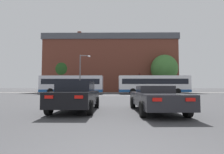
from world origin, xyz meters
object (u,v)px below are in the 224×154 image
at_px(car_saloon_left, 76,96).
at_px(pedestrian_waiting, 124,88).
at_px(street_lamp_junction, 82,70).
at_px(car_roadster_right, 155,98).
at_px(bus_crossing_lead, 154,84).
at_px(bus_crossing_trailing, 72,84).
at_px(traffic_light_far_right, 139,80).
at_px(traffic_light_far_left, 89,80).

xyz_separation_m(car_saloon_left, pedestrian_waiting, (4.18, 29.87, 0.19)).
height_order(car_saloon_left, street_lamp_junction, street_lamp_junction).
height_order(car_roadster_right, bus_crossing_lead, bus_crossing_lead).
relative_size(bus_crossing_trailing, traffic_light_far_right, 2.53).
distance_m(car_saloon_left, traffic_light_far_left, 29.39).
bearing_deg(car_roadster_right, street_lamp_junction, 108.39).
bearing_deg(traffic_light_far_right, pedestrian_waiting, 165.98).
distance_m(car_saloon_left, traffic_light_far_right, 30.07).
xyz_separation_m(bus_crossing_trailing, street_lamp_junction, (1.94, -1.31, 2.36)).
bearing_deg(car_saloon_left, pedestrian_waiting, 82.45).
xyz_separation_m(car_roadster_right, street_lamp_junction, (-7.27, 20.39, 3.39)).
bearing_deg(street_lamp_junction, car_saloon_left, -80.29).
bearing_deg(pedestrian_waiting, car_saloon_left, 94.36).
height_order(bus_crossing_trailing, street_lamp_junction, street_lamp_junction).
bearing_deg(pedestrian_waiting, car_roadster_right, 101.66).
relative_size(traffic_light_far_left, street_lamp_junction, 0.59).
relative_size(traffic_light_far_right, traffic_light_far_left, 1.08).
relative_size(car_saloon_left, traffic_light_far_left, 1.11).
bearing_deg(traffic_light_far_left, car_roadster_right, -75.94).
bearing_deg(car_roadster_right, bus_crossing_trailing, 111.75).
xyz_separation_m(car_roadster_right, traffic_light_far_left, (-7.37, 29.43, 1.98)).
xyz_separation_m(traffic_light_far_left, pedestrian_waiting, (7.72, 0.76, -1.69)).
xyz_separation_m(traffic_light_far_left, street_lamp_junction, (0.10, -9.04, 1.40)).
distance_m(car_roadster_right, bus_crossing_lead, 22.65).
bearing_deg(pedestrian_waiting, bus_crossing_lead, 131.93).
height_order(traffic_light_far_right, pedestrian_waiting, traffic_light_far_right).
height_order(bus_crossing_trailing, traffic_light_far_right, traffic_light_far_right).
xyz_separation_m(bus_crossing_trailing, traffic_light_far_right, (12.79, 7.68, 1.14)).
xyz_separation_m(car_saloon_left, car_roadster_right, (3.83, -0.32, -0.10)).
relative_size(bus_crossing_lead, pedestrian_waiting, 7.41).
bearing_deg(pedestrian_waiting, traffic_light_far_right, 178.30).
relative_size(car_roadster_right, traffic_light_far_right, 1.18).
height_order(bus_crossing_lead, bus_crossing_trailing, bus_crossing_lead).
distance_m(car_saloon_left, bus_crossing_lead, 23.48).
xyz_separation_m(bus_crossing_lead, street_lamp_junction, (-12.23, -1.68, 2.34)).
bearing_deg(street_lamp_junction, bus_crossing_lead, 7.82).
xyz_separation_m(car_saloon_left, bus_crossing_lead, (8.79, 21.75, 0.94)).
distance_m(bus_crossing_trailing, traffic_light_far_right, 14.96).
bearing_deg(traffic_light_far_right, car_roadster_right, -96.95).
bearing_deg(car_saloon_left, street_lamp_junction, 100.12).
xyz_separation_m(car_roadster_right, bus_crossing_lead, (4.96, 22.07, 1.04)).
height_order(car_roadster_right, street_lamp_junction, street_lamp_junction).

